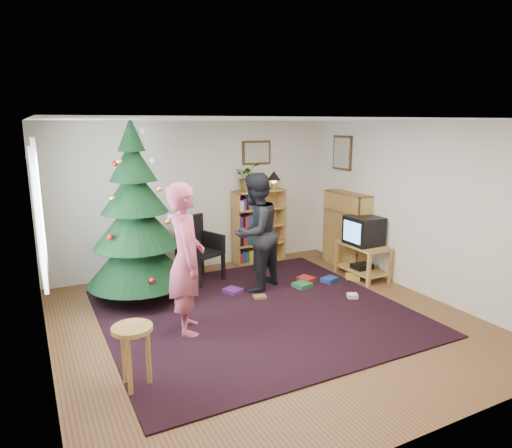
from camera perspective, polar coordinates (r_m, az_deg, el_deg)
name	(u,v)px	position (r m, az deg, el deg)	size (l,w,h in m)	color
floor	(265,321)	(5.94, 1.17, -12.01)	(5.00, 5.00, 0.00)	brown
ceiling	(266,120)	(5.40, 1.29, 12.90)	(5.00, 5.00, 0.00)	white
wall_back	(195,196)	(7.78, -7.58, 3.45)	(5.00, 0.02, 2.50)	silver
wall_front	(427,291)	(3.63, 20.57, -7.89)	(5.00, 0.02, 2.50)	silver
wall_left	(39,251)	(4.90, -25.48, -3.08)	(0.02, 5.00, 2.50)	silver
wall_right	(416,208)	(7.05, 19.41, 1.90)	(0.02, 5.00, 2.50)	silver
rug	(255,312)	(6.17, -0.17, -10.90)	(3.80, 3.60, 0.02)	black
window_pane	(37,215)	(5.43, -25.66, 1.05)	(0.04, 1.20, 1.40)	silver
curtain	(39,204)	(6.12, -25.52, 2.23)	(0.06, 0.35, 1.60)	silver
picture_back	(257,153)	(8.14, 0.07, 8.91)	(0.55, 0.03, 0.42)	#4C3319
picture_right	(342,153)	(8.24, 10.75, 8.74)	(0.03, 0.50, 0.60)	#4C3319
christmas_tree	(136,227)	(6.48, -14.75, -0.37)	(1.41, 1.41, 2.55)	#3F2816
bookshelf_back	(259,225)	(8.20, 0.37, -0.16)	(0.95, 0.30, 1.30)	gold
bookshelf_right	(346,229)	(8.05, 11.25, -0.63)	(0.30, 0.95, 1.30)	gold
tv_stand	(362,258)	(7.63, 13.16, -4.11)	(0.48, 0.87, 0.55)	gold
crt_tv	(364,230)	(7.51, 13.31, -0.80)	(0.48, 0.52, 0.45)	black
armchair	(198,246)	(7.31, -7.30, -2.68)	(0.73, 0.75, 1.03)	black
stool	(133,341)	(4.52, -15.15, -13.89)	(0.38, 0.38, 0.63)	gold
person_standing	(186,259)	(5.41, -8.73, -4.37)	(0.66, 0.43, 1.81)	#AD4559
person_by_chair	(255,233)	(6.72, -0.10, -1.09)	(0.86, 0.67, 1.76)	black
potted_plant	(249,177)	(7.96, -0.90, 5.94)	(0.45, 0.39, 0.50)	gray
table_lamp	(274,177)	(8.19, 2.25, 5.90)	(0.24, 0.24, 0.33)	#A57F33
floor_clutter	(306,286)	(7.02, 6.25, -7.76)	(2.18, 1.17, 0.08)	#A51E19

